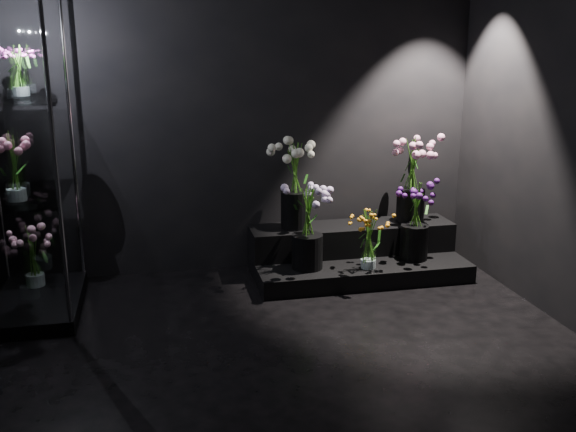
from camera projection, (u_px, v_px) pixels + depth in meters
name	position (u px, v px, depth m)	size (l,w,h in m)	color
floor	(297.00, 375.00, 3.85)	(4.00, 4.00, 0.00)	black
wall_back	(243.00, 108.00, 5.37)	(4.00, 4.00, 0.00)	black
wall_front	(480.00, 262.00, 1.60)	(4.00, 4.00, 0.00)	black
display_riser	(355.00, 254.00, 5.54)	(1.78, 0.79, 0.40)	black
display_case	(22.00, 159.00, 4.48)	(0.62, 1.04, 2.28)	black
bouquet_orange_bells	(369.00, 238.00, 5.17)	(0.36, 0.36, 0.49)	white
bouquet_lilac	(307.00, 222.00, 5.13)	(0.48, 0.48, 0.70)	black
bouquet_purple	(415.00, 216.00, 5.36)	(0.42, 0.42, 0.67)	black
bouquet_cream_roses	(295.00, 179.00, 5.37)	(0.38, 0.38, 0.74)	black
bouquet_pink_roses	(412.00, 175.00, 5.56)	(0.49, 0.49, 0.74)	black
bouquet_case_pink	(14.00, 166.00, 4.29)	(0.36, 0.36, 0.46)	white
bouquet_case_magenta	(19.00, 69.00, 4.44)	(0.26, 0.26, 0.36)	white
bouquet_case_base_pink	(33.00, 254.00, 4.90)	(0.42, 0.42, 0.48)	white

